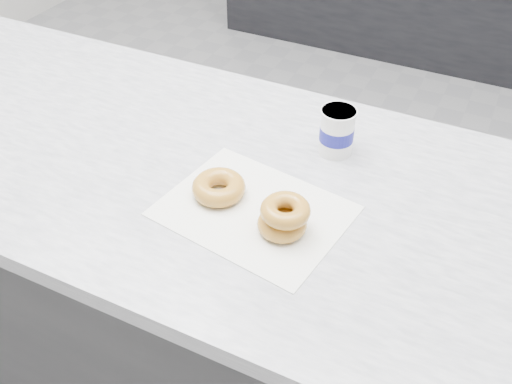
% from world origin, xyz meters
% --- Properties ---
extents(ground, '(5.00, 5.00, 0.00)m').
position_xyz_m(ground, '(0.00, 0.00, 0.00)').
color(ground, gray).
rests_on(ground, ground).
extents(counter, '(3.06, 0.76, 0.90)m').
position_xyz_m(counter, '(0.00, -0.60, 0.45)').
color(counter, '#333335').
rests_on(counter, ground).
extents(wax_paper, '(0.38, 0.31, 0.00)m').
position_xyz_m(wax_paper, '(0.19, -0.68, 0.90)').
color(wax_paper, white).
rests_on(wax_paper, counter).
extents(donut_single, '(0.13, 0.13, 0.04)m').
position_xyz_m(donut_single, '(0.11, -0.67, 0.92)').
color(donut_single, '#B48F31').
rests_on(donut_single, wax_paper).
extents(donut_stack, '(0.12, 0.12, 0.06)m').
position_xyz_m(donut_stack, '(0.26, -0.71, 0.93)').
color(donut_stack, '#B48F31').
rests_on(donut_stack, wax_paper).
extents(coffee_cup, '(0.08, 0.08, 0.10)m').
position_xyz_m(coffee_cup, '(0.26, -0.43, 0.95)').
color(coffee_cup, white).
rests_on(coffee_cup, counter).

